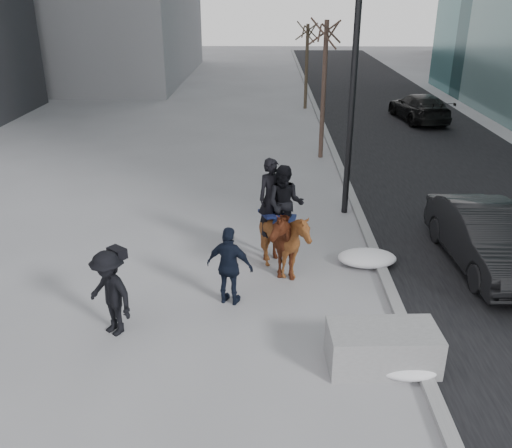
{
  "coord_description": "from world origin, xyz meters",
  "views": [
    {
      "loc": [
        0.22,
        -9.68,
        6.19
      ],
      "look_at": [
        0.0,
        1.2,
        1.5
      ],
      "focal_mm": 38.0,
      "sensor_mm": 36.0,
      "label": 1
    }
  ],
  "objects_px": {
    "mounted_right": "(285,233)",
    "car_near": "(486,238)",
    "planter": "(382,348)",
    "mounted_left": "(272,230)"
  },
  "relations": [
    {
      "from": "mounted_left",
      "to": "mounted_right",
      "type": "height_order",
      "value": "mounted_left"
    },
    {
      "from": "mounted_right",
      "to": "planter",
      "type": "bearing_deg",
      "value": -64.24
    },
    {
      "from": "mounted_right",
      "to": "car_near",
      "type": "bearing_deg",
      "value": 6.33
    },
    {
      "from": "planter",
      "to": "car_near",
      "type": "height_order",
      "value": "car_near"
    },
    {
      "from": "planter",
      "to": "mounted_left",
      "type": "bearing_deg",
      "value": 118.08
    },
    {
      "from": "planter",
      "to": "mounted_right",
      "type": "height_order",
      "value": "mounted_right"
    },
    {
      "from": "planter",
      "to": "car_near",
      "type": "relative_size",
      "value": 0.43
    },
    {
      "from": "planter",
      "to": "car_near",
      "type": "bearing_deg",
      "value": 50.83
    },
    {
      "from": "planter",
      "to": "mounted_left",
      "type": "distance_m",
      "value": 4.19
    },
    {
      "from": "mounted_left",
      "to": "car_near",
      "type": "bearing_deg",
      "value": 3.35
    }
  ]
}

